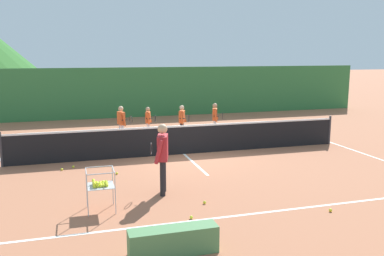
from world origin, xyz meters
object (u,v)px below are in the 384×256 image
at_px(tennis_net, 184,139).
at_px(student_2, 182,119).
at_px(tennis_ball_0, 331,210).
at_px(student_0, 122,121).
at_px(student_1, 148,119).
at_px(tennis_ball_2, 117,173).
at_px(tennis_ball_4, 191,217).
at_px(courtside_bench, 173,241).
at_px(ball_cart, 100,184).
at_px(student_3, 215,117).
at_px(instructor, 162,152).
at_px(tennis_ball_6, 73,167).
at_px(tennis_ball_3, 205,202).
at_px(tennis_ball_1, 62,169).

bearing_deg(tennis_net, student_2, 76.47).
bearing_deg(student_2, tennis_ball_0, -82.13).
bearing_deg(student_0, student_2, -3.49).
distance_m(student_1, tennis_ball_2, 5.01).
bearing_deg(tennis_ball_0, tennis_net, 106.19).
height_order(tennis_ball_4, courtside_bench, courtside_bench).
bearing_deg(ball_cart, student_3, 53.76).
distance_m(instructor, courtside_bench, 3.12).
xyz_separation_m(student_0, courtside_bench, (-0.21, -9.05, -0.60)).
distance_m(student_0, tennis_ball_6, 3.71).
xyz_separation_m(tennis_net, tennis_ball_4, (-1.27, -5.28, -0.47)).
relative_size(tennis_net, instructor, 6.64).
bearing_deg(tennis_ball_4, tennis_ball_3, 54.44).
distance_m(tennis_ball_0, courtside_bench, 3.74).
relative_size(student_0, tennis_ball_6, 20.19).
xyz_separation_m(tennis_net, tennis_ball_6, (-3.55, -0.71, -0.47)).
bearing_deg(tennis_ball_3, student_1, 89.29).
height_order(student_1, student_2, student_2).
relative_size(ball_cart, tennis_ball_4, 13.22).
xyz_separation_m(instructor, tennis_ball_0, (3.17, -2.12, -0.98)).
bearing_deg(student_3, tennis_net, -128.40).
bearing_deg(instructor, student_1, 82.68).
distance_m(tennis_net, ball_cart, 5.25).
bearing_deg(instructor, tennis_ball_1, 131.06).
xyz_separation_m(tennis_ball_4, courtside_bench, (-0.69, -1.32, 0.20)).
distance_m(student_2, tennis_ball_3, 7.03).
distance_m(student_3, tennis_ball_4, 8.45).
bearing_deg(student_0, tennis_ball_2, -98.67).
bearing_deg(instructor, tennis_ball_3, -51.40).
relative_size(instructor, tennis_ball_0, 24.87).
bearing_deg(ball_cart, tennis_ball_2, 76.66).
bearing_deg(tennis_ball_3, tennis_ball_2, 120.24).
xyz_separation_m(tennis_net, tennis_ball_2, (-2.40, -1.74, -0.47)).
height_order(tennis_net, tennis_ball_2, tennis_net).
bearing_deg(student_1, tennis_net, -77.20).
relative_size(student_2, tennis_ball_3, 19.68).
distance_m(student_1, ball_cart, 7.58).
xyz_separation_m(tennis_ball_2, tennis_ball_3, (1.64, -2.82, 0.00)).
xyz_separation_m(student_0, student_1, (1.10, 0.46, -0.08)).
bearing_deg(tennis_ball_4, student_2, 76.46).
bearing_deg(instructor, courtside_bench, -98.87).
bearing_deg(student_2, tennis_ball_4, -103.54).
bearing_deg(tennis_ball_6, tennis_ball_3, -53.96).
relative_size(tennis_ball_3, tennis_ball_4, 1.00).
height_order(ball_cart, tennis_ball_1, ball_cart).
height_order(tennis_net, ball_cart, tennis_net).
height_order(instructor, tennis_ball_6, instructor).
relative_size(tennis_ball_2, tennis_ball_4, 1.00).
distance_m(tennis_ball_0, tennis_ball_3, 2.70).
xyz_separation_m(instructor, tennis_ball_1, (-2.37, 2.72, -0.98)).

